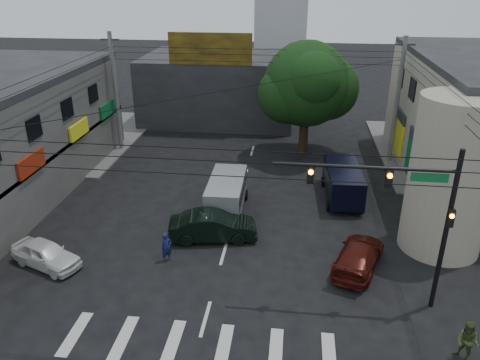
% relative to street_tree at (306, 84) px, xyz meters
% --- Properties ---
extents(ground, '(160.00, 160.00, 0.00)m').
position_rel_street_tree_xyz_m(ground, '(-4.00, -17.00, -5.47)').
color(ground, black).
rests_on(ground, ground).
extents(sidewalk_far_left, '(16.00, 16.00, 0.15)m').
position_rel_street_tree_xyz_m(sidewalk_far_left, '(-22.00, 1.00, -5.40)').
color(sidewalk_far_left, '#514F4C').
rests_on(sidewalk_far_left, ground).
extents(corner_column, '(4.00, 4.00, 8.00)m').
position_rel_street_tree_xyz_m(corner_column, '(7.00, -13.00, -1.47)').
color(corner_column, gray).
rests_on(corner_column, ground).
extents(building_far, '(14.00, 10.00, 6.00)m').
position_rel_street_tree_xyz_m(building_far, '(-8.00, 9.00, -2.47)').
color(building_far, '#232326').
rests_on(building_far, ground).
extents(billboard, '(7.00, 0.30, 2.60)m').
position_rel_street_tree_xyz_m(billboard, '(-8.00, 4.10, 1.83)').
color(billboard, olive).
rests_on(billboard, building_far).
extents(street_tree, '(6.40, 6.40, 8.70)m').
position_rel_street_tree_xyz_m(street_tree, '(0.00, 0.00, 0.00)').
color(street_tree, black).
rests_on(street_tree, ground).
extents(traffic_gantry, '(7.10, 0.35, 7.20)m').
position_rel_street_tree_xyz_m(traffic_gantry, '(3.82, -18.00, -0.64)').
color(traffic_gantry, black).
rests_on(traffic_gantry, ground).
extents(utility_pole_far_left, '(0.32, 0.32, 9.20)m').
position_rel_street_tree_xyz_m(utility_pole_far_left, '(-14.50, -1.00, -0.87)').
color(utility_pole_far_left, '#59595B').
rests_on(utility_pole_far_left, ground).
extents(utility_pole_far_right, '(0.32, 0.32, 9.20)m').
position_rel_street_tree_xyz_m(utility_pole_far_right, '(6.50, -1.00, -0.87)').
color(utility_pole_far_right, '#59595B').
rests_on(utility_pole_far_right, ground).
extents(dark_sedan, '(3.27, 5.24, 1.54)m').
position_rel_street_tree_xyz_m(dark_sedan, '(-4.78, -13.69, -4.70)').
color(dark_sedan, black).
rests_on(dark_sedan, ground).
extents(white_compact, '(4.05, 4.75, 1.27)m').
position_rel_street_tree_xyz_m(white_compact, '(-12.41, -17.13, -4.84)').
color(white_compact, white).
rests_on(white_compact, ground).
extents(maroon_sedan, '(4.60, 5.64, 1.31)m').
position_rel_street_tree_xyz_m(maroon_sedan, '(2.65, -15.43, -4.82)').
color(maroon_sedan, '#441009').
rests_on(maroon_sedan, ground).
extents(silver_minivan, '(4.83, 2.16, 2.05)m').
position_rel_street_tree_xyz_m(silver_minivan, '(-4.54, -10.36, -4.45)').
color(silver_minivan, gray).
rests_on(silver_minivan, ground).
extents(navy_van, '(5.43, 2.52, 2.09)m').
position_rel_street_tree_xyz_m(navy_van, '(2.45, -7.81, -4.43)').
color(navy_van, black).
rests_on(navy_van, ground).
extents(traffic_officer, '(0.93, 0.93, 1.55)m').
position_rel_street_tree_xyz_m(traffic_officer, '(-6.69, -16.02, -4.70)').
color(traffic_officer, '#151B4C').
rests_on(traffic_officer, ground).
extents(pedestrian_olive, '(1.48, 1.48, 1.71)m').
position_rel_street_tree_xyz_m(pedestrian_olive, '(5.93, -21.05, -4.62)').
color(pedestrian_olive, '#394B22').
rests_on(pedestrian_olive, ground).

